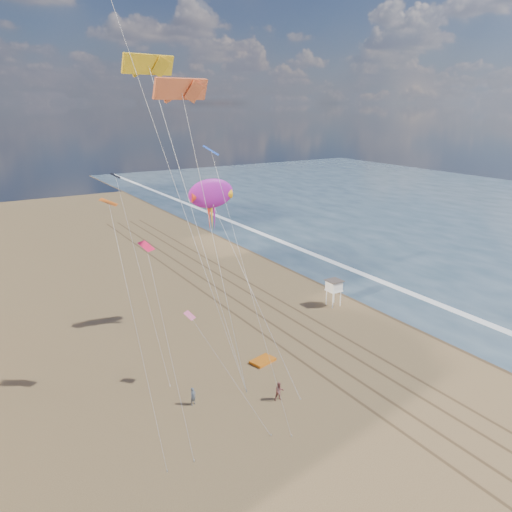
% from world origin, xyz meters
% --- Properties ---
extents(ground, '(260.00, 260.00, 0.00)m').
position_xyz_m(ground, '(0.00, 0.00, 0.00)').
color(ground, brown).
rests_on(ground, ground).
extents(wet_sand, '(260.00, 260.00, 0.00)m').
position_xyz_m(wet_sand, '(19.00, 40.00, 0.00)').
color(wet_sand, '#42301E').
rests_on(wet_sand, ground).
extents(foam, '(260.00, 260.00, 0.00)m').
position_xyz_m(foam, '(23.20, 40.00, 0.00)').
color(foam, white).
rests_on(foam, ground).
extents(tracks, '(7.68, 120.00, 0.01)m').
position_xyz_m(tracks, '(2.55, 30.00, 0.01)').
color(tracks, brown).
rests_on(tracks, ground).
extents(lifeguard_stand, '(1.93, 1.93, 3.48)m').
position_xyz_m(lifeguard_stand, '(11.16, 28.37, 2.68)').
color(lifeguard_stand, white).
rests_on(lifeguard_stand, ground).
extents(grounded_kite, '(2.77, 2.12, 0.28)m').
position_xyz_m(grounded_kite, '(-4.67, 20.57, 0.14)').
color(grounded_kite, orange).
rests_on(grounded_kite, ground).
extents(show_kite, '(4.96, 9.65, 23.35)m').
position_xyz_m(show_kite, '(-4.72, 31.24, 15.72)').
color(show_kite, '#AE1AA7').
rests_on(show_kite, ground).
extents(kite_flyer_a, '(0.70, 0.60, 1.64)m').
position_xyz_m(kite_flyer_a, '(-13.87, 17.41, 0.82)').
color(kite_flyer_a, '#515B69').
rests_on(kite_flyer_a, ground).
extents(kite_flyer_b, '(1.00, 0.86, 1.76)m').
position_xyz_m(kite_flyer_b, '(-7.07, 14.03, 0.88)').
color(kite_flyer_b, '#95514C').
rests_on(kite_flyer_b, ground).
extents(small_kites, '(9.36, 15.42, 15.47)m').
position_xyz_m(small_kites, '(-14.59, 22.37, 16.47)').
color(small_kites, '#D1517A').
rests_on(small_kites, ground).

